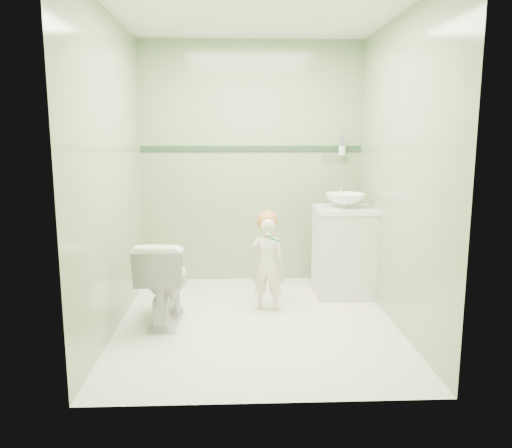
{
  "coord_description": "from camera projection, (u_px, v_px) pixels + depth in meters",
  "views": [
    {
      "loc": [
        -0.17,
        -3.92,
        1.52
      ],
      "look_at": [
        0.0,
        0.15,
        0.78
      ],
      "focal_mm": 35.96,
      "sensor_mm": 36.0,
      "label": 1
    }
  ],
  "objects": [
    {
      "name": "counter",
      "position": [
        345.0,
        209.0,
        4.71
      ],
      "size": [
        0.54,
        0.52,
        0.04
      ],
      "primitive_type": "cube",
      "color": "white",
      "rests_on": "vanity"
    },
    {
      "name": "toddler",
      "position": [
        267.0,
        264.0,
        4.36
      ],
      "size": [
        0.33,
        0.25,
        0.81
      ],
      "primitive_type": "imported",
      "rotation": [
        0.0,
        0.0,
        2.95
      ],
      "color": "beige",
      "rests_on": "ground"
    },
    {
      "name": "vanity",
      "position": [
        343.0,
        253.0,
        4.78
      ],
      "size": [
        0.52,
        0.5,
        0.8
      ],
      "primitive_type": "cube",
      "color": "silver",
      "rests_on": "ground"
    },
    {
      "name": "ground",
      "position": [
        257.0,
        322.0,
        4.13
      ],
      "size": [
        2.5,
        2.5,
        0.0
      ],
      "primitive_type": "plane",
      "color": "white",
      "rests_on": "ground"
    },
    {
      "name": "hair_cap",
      "position": [
        267.0,
        221.0,
        4.32
      ],
      "size": [
        0.18,
        0.18,
        0.18
      ],
      "primitive_type": "sphere",
      "color": "#B37237",
      "rests_on": "toddler"
    },
    {
      "name": "cup_holder",
      "position": [
        341.0,
        151.0,
        5.09
      ],
      "size": [
        0.26,
        0.07,
        0.21
      ],
      "color": "silver",
      "rests_on": "room_shell"
    },
    {
      "name": "room_shell",
      "position": [
        257.0,
        174.0,
        3.92
      ],
      "size": [
        2.5,
        2.54,
        2.4
      ],
      "color": "#8FB07D",
      "rests_on": "ground"
    },
    {
      "name": "basin",
      "position": [
        345.0,
        200.0,
        4.69
      ],
      "size": [
        0.37,
        0.37,
        0.13
      ],
      "primitive_type": "imported",
      "color": "white",
      "rests_on": "counter"
    },
    {
      "name": "faucet",
      "position": [
        341.0,
        190.0,
        4.86
      ],
      "size": [
        0.03,
        0.13,
        0.18
      ],
      "color": "silver",
      "rests_on": "counter"
    },
    {
      "name": "toilet",
      "position": [
        164.0,
        281.0,
        4.09
      ],
      "size": [
        0.4,
        0.68,
        0.68
      ],
      "primitive_type": "imported",
      "rotation": [
        0.0,
        0.0,
        3.11
      ],
      "color": "white",
      "rests_on": "ground"
    },
    {
      "name": "teal_toothbrush",
      "position": [
        274.0,
        239.0,
        4.18
      ],
      "size": [
        0.11,
        0.14,
        0.08
      ],
      "color": "#167F5D",
      "rests_on": "toddler"
    },
    {
      "name": "trim_stripe",
      "position": [
        251.0,
        148.0,
        5.11
      ],
      "size": [
        2.2,
        0.02,
        0.05
      ],
      "primitive_type": "cube",
      "color": "#274430",
      "rests_on": "room_shell"
    }
  ]
}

